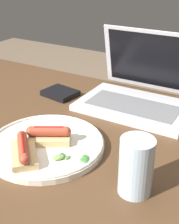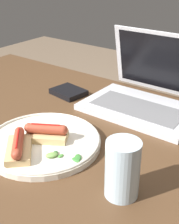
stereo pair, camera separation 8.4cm
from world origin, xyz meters
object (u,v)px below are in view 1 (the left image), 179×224
at_px(drinking_glass, 136,166).
at_px(external_drive, 60,93).
at_px(laptop, 140,93).
at_px(plate, 46,144).

height_order(drinking_glass, external_drive, drinking_glass).
height_order(laptop, external_drive, laptop).
bearing_deg(drinking_glass, laptop, 110.87).
distance_m(laptop, external_drive, 0.28).
bearing_deg(drinking_glass, external_drive, 141.84).
bearing_deg(external_drive, plate, -52.65).
xyz_separation_m(laptop, drinking_glass, (0.15, -0.40, 0.02)).
relative_size(drinking_glass, external_drive, 1.02).
bearing_deg(external_drive, drinking_glass, -29.61).
xyz_separation_m(laptop, external_drive, (-0.27, -0.07, -0.03)).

